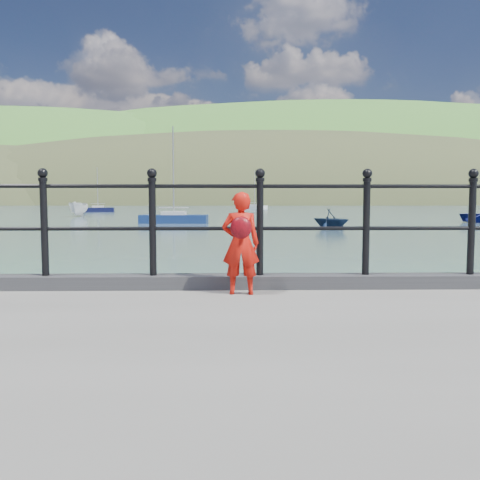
{
  "coord_description": "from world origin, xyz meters",
  "views": [
    {
      "loc": [
        0.25,
        -5.82,
        2.0
      ],
      "look_at": [
        0.38,
        -0.2,
        1.55
      ],
      "focal_mm": 38.0,
      "sensor_mm": 36.0,
      "label": 1
    }
  ],
  "objects_px": {
    "railing": "(206,215)",
    "sailboat_port": "(174,219)",
    "child": "(241,243)",
    "launch_navy": "(331,219)",
    "sailboat_left": "(98,210)",
    "sailboat_deep": "(255,207)",
    "launch_white": "(79,209)"
  },
  "relations": [
    {
      "from": "railing",
      "to": "sailboat_port",
      "type": "xyz_separation_m",
      "value": [
        -4.33,
        36.58,
        -1.48
      ]
    },
    {
      "from": "child",
      "to": "launch_navy",
      "type": "relative_size",
      "value": 0.41
    },
    {
      "from": "sailboat_left",
      "to": "sailboat_deep",
      "type": "bearing_deg",
      "value": 33.62
    },
    {
      "from": "launch_navy",
      "to": "sailboat_deep",
      "type": "xyz_separation_m",
      "value": [
        -1.52,
        70.13,
        -0.35
      ]
    },
    {
      "from": "launch_navy",
      "to": "sailboat_port",
      "type": "relative_size",
      "value": 0.32
    },
    {
      "from": "launch_navy",
      "to": "child",
      "type": "bearing_deg",
      "value": -149.31
    },
    {
      "from": "railing",
      "to": "sailboat_deep",
      "type": "relative_size",
      "value": 2.26
    },
    {
      "from": "railing",
      "to": "child",
      "type": "bearing_deg",
      "value": -44.12
    },
    {
      "from": "sailboat_deep",
      "to": "sailboat_port",
      "type": "relative_size",
      "value": 0.98
    },
    {
      "from": "sailboat_deep",
      "to": "railing",
      "type": "bearing_deg",
      "value": -54.23
    },
    {
      "from": "sailboat_left",
      "to": "sailboat_port",
      "type": "relative_size",
      "value": 0.87
    },
    {
      "from": "launch_white",
      "to": "launch_navy",
      "type": "height_order",
      "value": "launch_white"
    },
    {
      "from": "launch_navy",
      "to": "sailboat_left",
      "type": "relative_size",
      "value": 0.37
    },
    {
      "from": "sailboat_deep",
      "to": "sailboat_port",
      "type": "bearing_deg",
      "value": -60.11
    },
    {
      "from": "launch_navy",
      "to": "sailboat_left",
      "type": "bearing_deg",
      "value": 74.52
    },
    {
      "from": "railing",
      "to": "sailboat_port",
      "type": "distance_m",
      "value": 36.87
    },
    {
      "from": "launch_navy",
      "to": "sailboat_left",
      "type": "distance_m",
      "value": 53.34
    },
    {
      "from": "sailboat_left",
      "to": "sailboat_port",
      "type": "height_order",
      "value": "sailboat_port"
    },
    {
      "from": "launch_white",
      "to": "sailboat_deep",
      "type": "height_order",
      "value": "sailboat_deep"
    },
    {
      "from": "launch_white",
      "to": "sailboat_deep",
      "type": "relative_size",
      "value": 0.55
    },
    {
      "from": "railing",
      "to": "sailboat_port",
      "type": "relative_size",
      "value": 2.22
    },
    {
      "from": "child",
      "to": "launch_white",
      "type": "relative_size",
      "value": 0.24
    },
    {
      "from": "sailboat_left",
      "to": "railing",
      "type": "bearing_deg",
      "value": -84.53
    },
    {
      "from": "child",
      "to": "launch_white",
      "type": "bearing_deg",
      "value": -70.97
    },
    {
      "from": "child",
      "to": "sailboat_left",
      "type": "xyz_separation_m",
      "value": [
        -20.49,
        74.12,
        -1.21
      ]
    },
    {
      "from": "child",
      "to": "sailboat_port",
      "type": "xyz_separation_m",
      "value": [
        -4.71,
        36.95,
        -1.21
      ]
    },
    {
      "from": "sailboat_deep",
      "to": "launch_navy",
      "type": "bearing_deg",
      "value": -49.77
    },
    {
      "from": "launch_white",
      "to": "sailboat_port",
      "type": "distance_m",
      "value": 20.74
    },
    {
      "from": "railing",
      "to": "sailboat_port",
      "type": "bearing_deg",
      "value": 96.75
    },
    {
      "from": "launch_white",
      "to": "launch_navy",
      "type": "bearing_deg",
      "value": -47.79
    },
    {
      "from": "launch_navy",
      "to": "sailboat_port",
      "type": "distance_m",
      "value": 14.34
    },
    {
      "from": "railing",
      "to": "sailboat_deep",
      "type": "bearing_deg",
      "value": 86.79
    }
  ]
}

